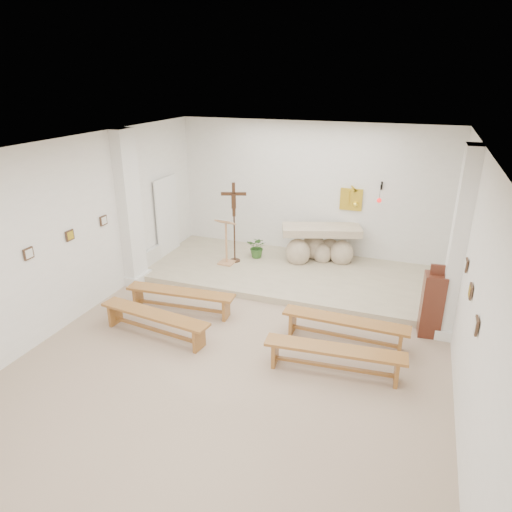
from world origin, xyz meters
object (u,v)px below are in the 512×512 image
at_px(crucifix_stand, 234,217).
at_px(donation_pedestal, 432,304).
at_px(altar, 320,246).
at_px(bench_left_front, 181,296).
at_px(bench_left_second, 154,319).
at_px(bench_right_second, 334,354).
at_px(lectern, 226,241).
at_px(bench_right_front, 345,325).

bearing_deg(crucifix_stand, donation_pedestal, -39.79).
bearing_deg(altar, bench_left_front, -140.20).
distance_m(altar, crucifix_stand, 2.27).
height_order(crucifix_stand, bench_left_second, crucifix_stand).
relative_size(altar, donation_pedestal, 1.46).
relative_size(altar, bench_left_second, 0.90).
bearing_deg(bench_right_second, lectern, 130.39).
distance_m(crucifix_stand, bench_left_front, 2.74).
xyz_separation_m(donation_pedestal, bench_right_front, (-1.43, -0.82, -0.26)).
height_order(lectern, crucifix_stand, crucifix_stand).
height_order(altar, bench_right_front, altar).
height_order(lectern, bench_left_front, lectern).
bearing_deg(bench_left_second, altar, 71.44).
distance_m(lectern, bench_right_second, 4.74).
height_order(bench_left_front, bench_right_second, same).
relative_size(crucifix_stand, bench_left_second, 0.88).
bearing_deg(donation_pedestal, bench_right_front, -155.44).
distance_m(donation_pedestal, bench_left_second, 5.10).
relative_size(altar, bench_left_front, 0.90).
relative_size(lectern, bench_right_front, 0.53).
height_order(altar, lectern, lectern).
bearing_deg(bench_left_second, bench_left_front, 97.30).
bearing_deg(lectern, donation_pedestal, -13.78).
bearing_deg(donation_pedestal, bench_right_second, -133.65).
bearing_deg(altar, bench_right_front, -88.01).
xyz_separation_m(altar, bench_right_front, (1.23, -3.36, -0.17)).
distance_m(lectern, donation_pedestal, 5.02).
distance_m(crucifix_stand, bench_right_second, 4.88).
bearing_deg(bench_right_second, donation_pedestal, 46.87).
distance_m(lectern, bench_left_second, 3.36).
relative_size(donation_pedestal, bench_right_front, 0.62).
bearing_deg(lectern, crucifix_stand, 61.79).
bearing_deg(lectern, bench_left_front, -85.75).
height_order(altar, bench_left_second, altar).
xyz_separation_m(donation_pedestal, bench_left_second, (-4.77, -1.81, -0.26)).
height_order(altar, donation_pedestal, donation_pedestal).
bearing_deg(altar, lectern, -172.64).
xyz_separation_m(lectern, bench_right_second, (3.35, -3.34, -0.38)).
xyz_separation_m(donation_pedestal, bench_right_second, (-1.43, -1.81, -0.26)).
height_order(lectern, bench_right_second, lectern).
relative_size(bench_right_front, bench_right_second, 0.99).
bearing_deg(bench_left_front, lectern, 86.06).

